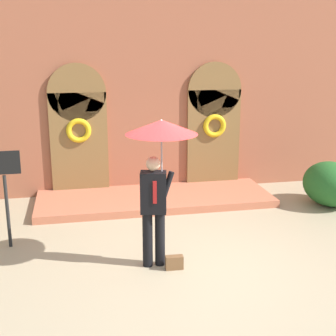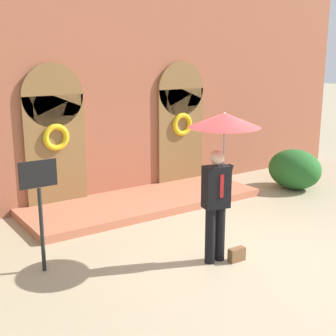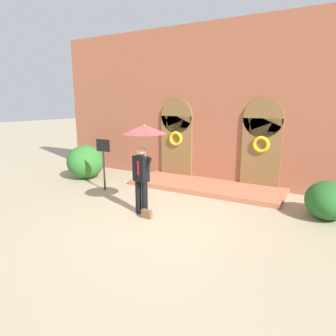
{
  "view_description": "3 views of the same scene",
  "coord_description": "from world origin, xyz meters",
  "px_view_note": "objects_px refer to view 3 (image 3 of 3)",
  "views": [
    {
      "loc": [
        -1.68,
        -6.78,
        3.46
      ],
      "look_at": [
        -0.06,
        1.24,
        1.27
      ],
      "focal_mm": 50.0,
      "sensor_mm": 36.0,
      "label": 1
    },
    {
      "loc": [
        -5.04,
        -5.25,
        3.21
      ],
      "look_at": [
        -0.35,
        1.6,
        1.18
      ],
      "focal_mm": 50.0,
      "sensor_mm": 36.0,
      "label": 2
    },
    {
      "loc": [
        3.83,
        -6.17,
        2.9
      ],
      "look_at": [
        -0.49,
        1.33,
        1.0
      ],
      "focal_mm": 32.0,
      "sensor_mm": 36.0,
      "label": 3
    }
  ],
  "objects_px": {
    "handbag": "(147,214)",
    "sign_post": "(104,156)",
    "person_with_umbrella": "(144,143)",
    "shrub_right": "(328,200)",
    "shrub_left": "(86,162)"
  },
  "relations": [
    {
      "from": "person_with_umbrella",
      "to": "shrub_left",
      "type": "relative_size",
      "value": 1.61
    },
    {
      "from": "person_with_umbrella",
      "to": "handbag",
      "type": "relative_size",
      "value": 8.44
    },
    {
      "from": "person_with_umbrella",
      "to": "shrub_left",
      "type": "xyz_separation_m",
      "value": [
        -4.2,
        2.1,
        -1.27
      ]
    },
    {
      "from": "person_with_umbrella",
      "to": "sign_post",
      "type": "distance_m",
      "value": 2.84
    },
    {
      "from": "person_with_umbrella",
      "to": "shrub_right",
      "type": "relative_size",
      "value": 1.75
    },
    {
      "from": "shrub_right",
      "to": "handbag",
      "type": "bearing_deg",
      "value": -149.99
    },
    {
      "from": "handbag",
      "to": "sign_post",
      "type": "bearing_deg",
      "value": 154.21
    },
    {
      "from": "person_with_umbrella",
      "to": "shrub_right",
      "type": "xyz_separation_m",
      "value": [
        4.19,
        2.11,
        -1.43
      ]
    },
    {
      "from": "handbag",
      "to": "shrub_right",
      "type": "bearing_deg",
      "value": 32.16
    },
    {
      "from": "sign_post",
      "to": "shrub_left",
      "type": "distance_m",
      "value": 2.03
    },
    {
      "from": "handbag",
      "to": "sign_post",
      "type": "distance_m",
      "value": 3.18
    },
    {
      "from": "shrub_left",
      "to": "shrub_right",
      "type": "height_order",
      "value": "shrub_left"
    },
    {
      "from": "handbag",
      "to": "shrub_right",
      "type": "distance_m",
      "value": 4.63
    },
    {
      "from": "handbag",
      "to": "person_with_umbrella",
      "type": "bearing_deg",
      "value": 136.19
    },
    {
      "from": "person_with_umbrella",
      "to": "handbag",
      "type": "distance_m",
      "value": 1.82
    }
  ]
}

